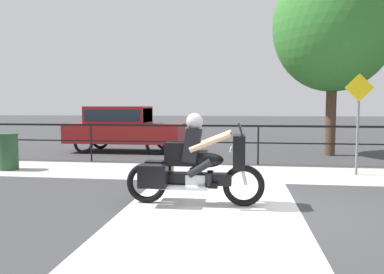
{
  "coord_description": "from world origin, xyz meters",
  "views": [
    {
      "loc": [
        -0.47,
        -6.07,
        1.71
      ],
      "look_at": [
        -1.47,
        1.34,
        1.09
      ],
      "focal_mm": 35.0,
      "sensor_mm": 36.0,
      "label": 1
    }
  ],
  "objects_px": {
    "street_sign": "(358,112)",
    "tree_behind_sign": "(333,26)",
    "motorcycle": "(193,165)",
    "trash_bin": "(8,152)",
    "parked_car": "(123,126)"
  },
  "relations": [
    {
      "from": "street_sign",
      "to": "tree_behind_sign",
      "type": "relative_size",
      "value": 0.37
    },
    {
      "from": "motorcycle",
      "to": "trash_bin",
      "type": "xyz_separation_m",
      "value": [
        -5.37,
        2.84,
        -0.2
      ]
    },
    {
      "from": "motorcycle",
      "to": "street_sign",
      "type": "bearing_deg",
      "value": 41.13
    },
    {
      "from": "trash_bin",
      "to": "street_sign",
      "type": "relative_size",
      "value": 0.39
    },
    {
      "from": "parked_car",
      "to": "trash_bin",
      "type": "relative_size",
      "value": 4.34
    },
    {
      "from": "parked_car",
      "to": "tree_behind_sign",
      "type": "bearing_deg",
      "value": -0.61
    },
    {
      "from": "motorcycle",
      "to": "tree_behind_sign",
      "type": "bearing_deg",
      "value": 60.62
    },
    {
      "from": "motorcycle",
      "to": "parked_car",
      "type": "height_order",
      "value": "parked_car"
    },
    {
      "from": "trash_bin",
      "to": "street_sign",
      "type": "xyz_separation_m",
      "value": [
        9.02,
        0.44,
        1.06
      ]
    },
    {
      "from": "trash_bin",
      "to": "street_sign",
      "type": "bearing_deg",
      "value": 2.8
    },
    {
      "from": "motorcycle",
      "to": "trash_bin",
      "type": "distance_m",
      "value": 6.08
    },
    {
      "from": "street_sign",
      "to": "tree_behind_sign",
      "type": "distance_m",
      "value": 4.8
    },
    {
      "from": "trash_bin",
      "to": "street_sign",
      "type": "distance_m",
      "value": 9.09
    },
    {
      "from": "parked_car",
      "to": "tree_behind_sign",
      "type": "relative_size",
      "value": 0.64
    },
    {
      "from": "motorcycle",
      "to": "trash_bin",
      "type": "height_order",
      "value": "motorcycle"
    }
  ]
}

